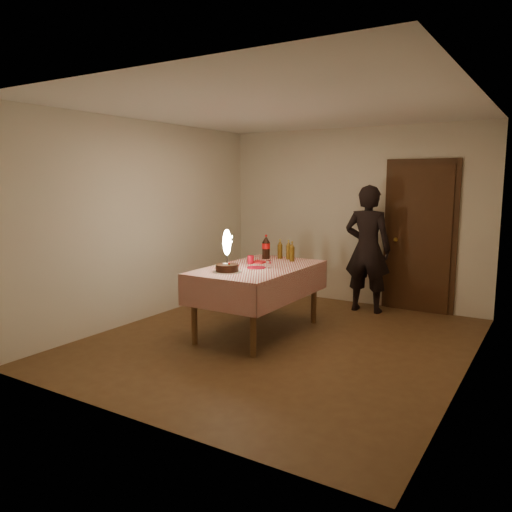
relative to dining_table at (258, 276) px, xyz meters
name	(u,v)px	position (x,y,z in m)	size (l,w,h in m)	color
ground	(279,341)	(0.37, -0.15, -0.71)	(4.00, 4.50, 0.01)	brown
room_shell	(286,197)	(0.40, -0.08, 0.95)	(4.04, 4.54, 2.62)	beige
dining_table	(258,276)	(0.00, 0.00, 0.00)	(1.02, 1.72, 0.81)	brown
birthday_cake	(227,261)	(-0.12, -0.47, 0.23)	(0.33, 0.33, 0.48)	white
red_plate	(256,267)	(0.02, -0.08, 0.11)	(0.22, 0.22, 0.01)	#B00C23
red_cup	(251,260)	(-0.20, 0.14, 0.16)	(0.08, 0.08, 0.10)	red
clear_cup	(269,264)	(0.15, -0.01, 0.15)	(0.07, 0.07, 0.09)	white
napkin_stack	(259,262)	(-0.14, 0.25, 0.12)	(0.15, 0.15, 0.02)	red
cola_bottle	(266,247)	(-0.23, 0.57, 0.26)	(0.10, 0.10, 0.32)	black
amber_bottle_left	(280,250)	(-0.09, 0.69, 0.23)	(0.06, 0.06, 0.25)	#573C0E
amber_bottle_right	(292,252)	(0.16, 0.57, 0.23)	(0.06, 0.06, 0.25)	#573C0E
amber_bottle_mid	(289,250)	(0.04, 0.69, 0.23)	(0.06, 0.06, 0.25)	#573C0E
photographer	(367,249)	(0.76, 1.67, 0.18)	(0.66, 0.47, 1.77)	black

